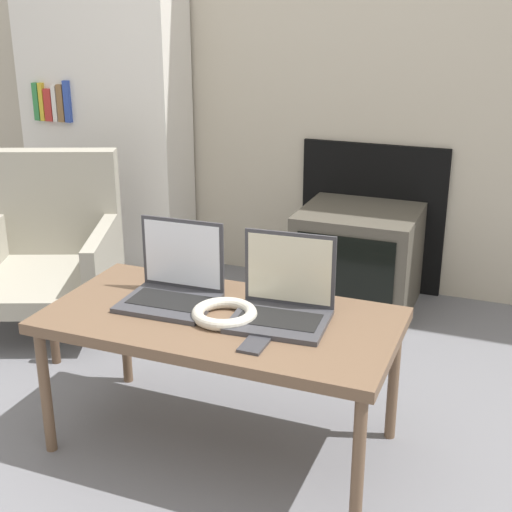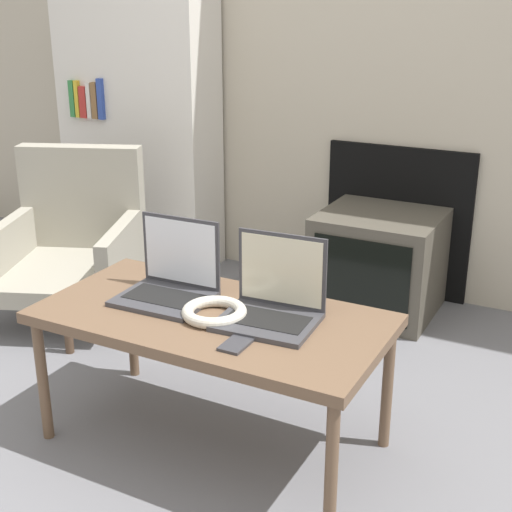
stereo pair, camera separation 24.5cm
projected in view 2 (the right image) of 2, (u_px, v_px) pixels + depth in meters
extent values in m
plane|color=slate|center=(157.00, 499.00, 2.12)|extent=(14.00, 14.00, 0.00)
cube|color=#B7AD99|center=(385.00, 21.00, 3.27)|extent=(7.00, 0.06, 2.60)
cube|color=black|center=(397.00, 221.00, 3.50)|extent=(0.72, 0.03, 0.74)
cube|color=brown|center=(212.00, 319.00, 2.24)|extent=(1.10, 0.56, 0.04)
cylinder|color=brown|center=(43.00, 380.00, 2.34)|extent=(0.04, 0.04, 0.43)
cylinder|color=brown|center=(331.00, 470.00, 1.90)|extent=(0.04, 0.04, 0.43)
cylinder|color=brown|center=(132.00, 324.00, 2.75)|extent=(0.04, 0.04, 0.43)
cylinder|color=brown|center=(387.00, 388.00, 2.30)|extent=(0.04, 0.04, 0.43)
cube|color=#38383D|center=(164.00, 299.00, 2.33)|extent=(0.30, 0.25, 0.02)
cube|color=black|center=(164.00, 296.00, 2.32)|extent=(0.25, 0.14, 0.00)
cube|color=#38383D|center=(181.00, 251.00, 2.38)|extent=(0.29, 0.02, 0.24)
cube|color=white|center=(180.00, 252.00, 2.38)|extent=(0.27, 0.01, 0.22)
cube|color=#38383D|center=(267.00, 322.00, 2.16)|extent=(0.31, 0.26, 0.02)
cube|color=black|center=(267.00, 319.00, 2.16)|extent=(0.26, 0.15, 0.00)
cube|color=#38383D|center=(282.00, 270.00, 2.22)|extent=(0.29, 0.03, 0.24)
cube|color=beige|center=(281.00, 270.00, 2.21)|extent=(0.27, 0.02, 0.22)
torus|color=beige|center=(214.00, 312.00, 2.20)|extent=(0.20, 0.20, 0.04)
cube|color=#333338|center=(239.00, 342.00, 2.04)|extent=(0.07, 0.14, 0.01)
cube|color=#4C473D|center=(379.00, 262.00, 3.33)|extent=(0.54, 0.50, 0.47)
cube|color=black|center=(360.00, 280.00, 3.11)|extent=(0.44, 0.01, 0.37)
cube|color=gray|center=(68.00, 273.00, 3.26)|extent=(0.80, 0.84, 0.08)
cube|color=gray|center=(83.00, 196.00, 3.43)|extent=(0.58, 0.31, 0.49)
cube|color=gray|center=(9.00, 243.00, 3.24)|extent=(0.28, 0.58, 0.20)
cube|color=gray|center=(122.00, 246.00, 3.19)|extent=(0.28, 0.58, 0.20)
cylinder|color=#4C3828|center=(68.00, 334.00, 2.96)|extent=(0.04, 0.04, 0.17)
cylinder|color=#4C3828|center=(71.00, 270.00, 3.65)|extent=(0.04, 0.04, 0.17)
cylinder|color=#4C3828|center=(149.00, 287.00, 3.44)|extent=(0.04, 0.04, 0.17)
cube|color=silver|center=(140.00, 130.00, 3.86)|extent=(0.87, 0.30, 1.45)
cube|color=#337F42|center=(73.00, 99.00, 3.80)|extent=(0.03, 0.02, 0.19)
cube|color=gold|center=(78.00, 99.00, 3.78)|extent=(0.02, 0.02, 0.19)
cube|color=#B22D28|center=(84.00, 102.00, 3.77)|extent=(0.04, 0.02, 0.16)
cube|color=silver|center=(89.00, 101.00, 3.75)|extent=(0.03, 0.02, 0.18)
cube|color=brown|center=(95.00, 101.00, 3.73)|extent=(0.04, 0.02, 0.19)
cube|color=#2D479E|center=(101.00, 99.00, 3.71)|extent=(0.03, 0.02, 0.21)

